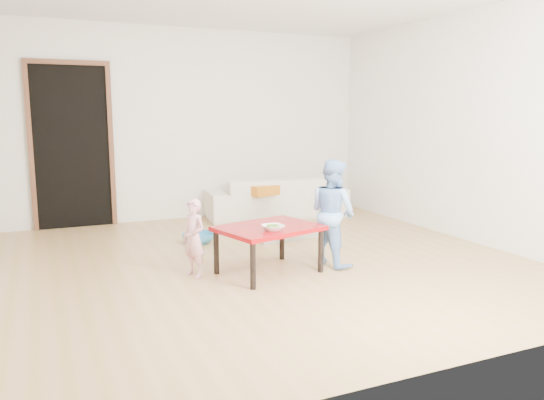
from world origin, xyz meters
TOP-DOWN VIEW (x-y plane):
  - floor at (0.00, 0.00)m, footprint 5.00×5.00m
  - back_wall at (0.00, 2.50)m, footprint 5.00×0.02m
  - right_wall at (2.50, 0.00)m, footprint 0.02×5.00m
  - doorway at (-1.60, 2.48)m, footprint 1.02×0.08m
  - sofa at (1.05, 2.05)m, footprint 2.03×0.98m
  - cushion at (0.76, 1.85)m, footprint 0.58×0.55m
  - red_table at (-0.11, -0.37)m, footprint 1.02×0.87m
  - bowl at (-0.14, -0.55)m, footprint 0.19×0.19m
  - broccoli at (-0.14, -0.55)m, footprint 0.12×0.12m
  - child_pink at (-0.76, -0.19)m, footprint 0.26×0.30m
  - child_blue at (0.56, -0.37)m, footprint 0.50×0.58m
  - basin at (-0.39, 0.99)m, footprint 0.37×0.37m
  - blanket at (0.71, 1.08)m, footprint 1.15×1.00m

SIDE VIEW (x-z plane):
  - floor at x=0.00m, z-range -0.01..0.01m
  - blanket at x=0.71m, z-range 0.00..0.05m
  - basin at x=-0.39m, z-range 0.00..0.11m
  - red_table at x=-0.11m, z-range 0.00..0.44m
  - sofa at x=1.05m, z-range 0.00..0.57m
  - child_pink at x=-0.76m, z-range 0.00..0.71m
  - cushion at x=0.76m, z-range 0.38..0.51m
  - bowl at x=-0.14m, z-range 0.44..0.49m
  - broccoli at x=-0.14m, z-range 0.44..0.50m
  - child_blue at x=0.56m, z-range 0.00..1.03m
  - doorway at x=-1.60m, z-range -0.03..2.08m
  - back_wall at x=0.00m, z-range 0.00..2.60m
  - right_wall at x=2.50m, z-range 0.00..2.60m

